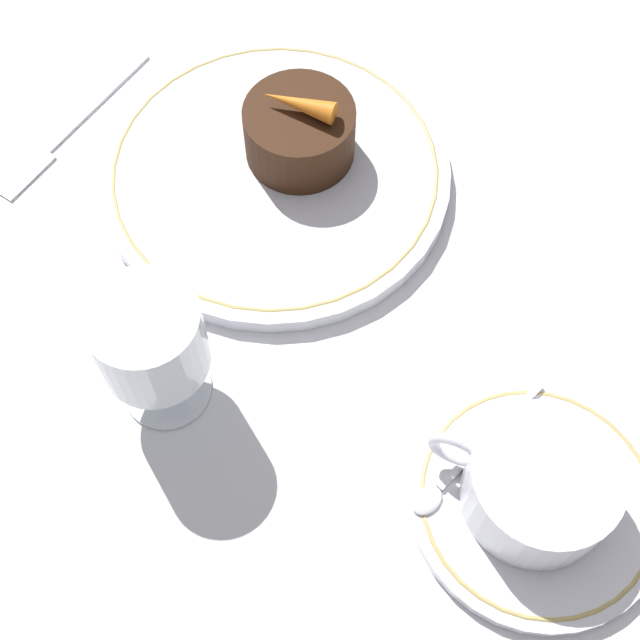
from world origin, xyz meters
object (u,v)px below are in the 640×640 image
object	(u,v)px
dinner_plate	(276,173)
coffee_cup	(540,484)
wine_glass	(151,343)
fork	(58,137)
dessert_cake	(300,132)

from	to	relation	value
dinner_plate	coffee_cup	xyz separation A→B (m)	(-0.25, 0.16, 0.03)
wine_glass	dinner_plate	bearing A→B (deg)	-88.11
dinner_plate	coffee_cup	bearing A→B (deg)	146.72
wine_glass	fork	world-z (taller)	wine_glass
wine_glass	dessert_cake	xyz separation A→B (m)	(-0.00, -0.21, -0.03)
dinner_plate	wine_glass	xyz separation A→B (m)	(-0.01, 0.19, 0.06)
dinner_plate	fork	distance (m)	0.18
coffee_cup	fork	xyz separation A→B (m)	(0.42, -0.13, -0.03)
coffee_cup	dinner_plate	bearing A→B (deg)	-33.28
wine_glass	dessert_cake	world-z (taller)	wine_glass
coffee_cup	wine_glass	distance (m)	0.25
dinner_plate	dessert_cake	distance (m)	0.04
dessert_cake	coffee_cup	bearing A→B (deg)	142.13
dinner_plate	wine_glass	bearing A→B (deg)	91.89
coffee_cup	wine_glass	world-z (taller)	wine_glass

